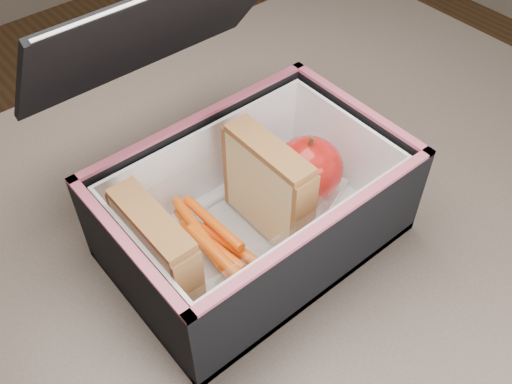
# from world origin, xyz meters

# --- Properties ---
(kitchen_table) EXTENTS (1.20, 0.80, 0.75)m
(kitchen_table) POSITION_xyz_m (0.00, 0.00, 0.66)
(kitchen_table) COLOR brown
(kitchen_table) RESTS_ON ground
(lunch_bag) EXTENTS (0.30, 0.32, 0.27)m
(lunch_bag) POSITION_xyz_m (0.04, 0.01, 0.82)
(lunch_bag) COLOR black
(lunch_bag) RESTS_ON kitchen_table
(plastic_tub) EXTENTS (0.18, 0.13, 0.08)m
(plastic_tub) POSITION_xyz_m (-0.01, 0.00, 0.80)
(plastic_tub) COLOR white
(plastic_tub) RESTS_ON lunch_bag
(sandwich_left) EXTENTS (0.03, 0.10, 0.11)m
(sandwich_left) POSITION_xyz_m (-0.08, 0.00, 0.82)
(sandwich_left) COLOR #E4CB89
(sandwich_left) RESTS_ON plastic_tub
(sandwich_right) EXTENTS (0.03, 0.11, 0.12)m
(sandwich_right) POSITION_xyz_m (0.05, 0.00, 0.83)
(sandwich_right) COLOR #E4CB89
(sandwich_right) RESTS_ON plastic_tub
(carrot_sticks) EXTENTS (0.05, 0.14, 0.03)m
(carrot_sticks) POSITION_xyz_m (-0.01, -0.00, 0.78)
(carrot_sticks) COLOR #EE3900
(carrot_sticks) RESTS_ON plastic_tub
(paper_napkin) EXTENTS (0.10, 0.11, 0.01)m
(paper_napkin) POSITION_xyz_m (0.12, 0.01, 0.77)
(paper_napkin) COLOR white
(paper_napkin) RESTS_ON lunch_bag
(red_apple) EXTENTS (0.10, 0.10, 0.08)m
(red_apple) POSITION_xyz_m (0.12, 0.01, 0.81)
(red_apple) COLOR #9C0E04
(red_apple) RESTS_ON paper_napkin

